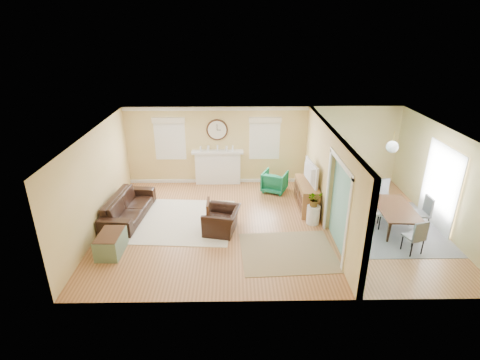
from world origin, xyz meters
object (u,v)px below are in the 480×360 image
Objects in this scene: sofa at (128,207)px; credenza at (306,196)px; green_chair at (275,182)px; eames_chair at (222,220)px; dining_table at (395,217)px.

credenza is at bearing -78.75° from sofa.
green_chair is at bearing -62.58° from sofa.
green_chair reaches higher than eames_chair.
sofa is 5.08m from credenza.
credenza is (2.43, 1.29, 0.08)m from eames_chair.
credenza reaches higher than green_chair.
green_chair reaches higher than dining_table.
dining_table is at bearing 164.66° from green_chair.
credenza is 2.45m from dining_table.
sofa reaches higher than dining_table.
eames_chair is at bearing -101.11° from sofa.
sofa is at bearing 45.11° from green_chair.
sofa is 4.58m from green_chair.
eames_chair reaches higher than dining_table.
dining_table is at bearing -89.63° from sofa.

